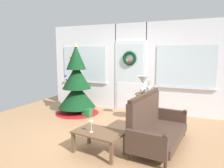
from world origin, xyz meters
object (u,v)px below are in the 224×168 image
object	(u,v)px
settee_sofa	(154,126)
table_lamp	(143,82)
side_table	(145,102)
gift_box	(87,112)
christmas_tree	(77,87)
coffee_table	(99,134)
flower_vase	(148,90)
wine_glass	(91,124)

from	to	relation	value
settee_sofa	table_lamp	distance (m)	1.57
side_table	gift_box	distance (m)	1.58
christmas_tree	table_lamp	xyz separation A→B (m)	(1.89, 0.06, 0.23)
christmas_tree	gift_box	xyz separation A→B (m)	(0.43, -0.19, -0.65)
side_table	table_lamp	xyz separation A→B (m)	(-0.06, 0.04, 0.49)
coffee_table	gift_box	xyz separation A→B (m)	(-1.20, 1.74, -0.22)
settee_sofa	coffee_table	size ratio (longest dim) A/B	1.81
christmas_tree	settee_sofa	bearing A→B (deg)	-27.61
flower_vase	coffee_table	xyz separation A→B (m)	(-0.41, -1.89, -0.49)
wine_glass	gift_box	world-z (taller)	wine_glass
coffee_table	wine_glass	size ratio (longest dim) A/B	4.65
table_lamp	coffee_table	size ratio (longest dim) A/B	0.49
settee_sofa	coffee_table	distance (m)	1.04
christmas_tree	flower_vase	world-z (taller)	christmas_tree
christmas_tree	table_lamp	size ratio (longest dim) A/B	4.52
flower_vase	coffee_table	bearing A→B (deg)	-102.30
christmas_tree	gift_box	size ratio (longest dim) A/B	9.00
table_lamp	coffee_table	xyz separation A→B (m)	(-0.25, -1.99, -0.66)
settee_sofa	table_lamp	bearing A→B (deg)	112.66
gift_box	coffee_table	bearing A→B (deg)	-55.40
side_table	flower_vase	world-z (taller)	flower_vase
flower_vase	gift_box	xyz separation A→B (m)	(-1.61, -0.14, -0.71)
side_table	wine_glass	xyz separation A→B (m)	(-0.42, -2.02, 0.03)
side_table	wine_glass	size ratio (longest dim) A/B	3.60
wine_glass	flower_vase	bearing A→B (deg)	75.20
christmas_tree	side_table	size ratio (longest dim) A/B	2.83
flower_vase	coffee_table	distance (m)	1.99
coffee_table	side_table	bearing A→B (deg)	80.91
side_table	wine_glass	world-z (taller)	side_table
side_table	table_lamp	size ratio (longest dim) A/B	1.59
christmas_tree	coffee_table	world-z (taller)	christmas_tree
christmas_tree	coffee_table	xyz separation A→B (m)	(1.64, -1.93, -0.43)
christmas_tree	table_lamp	world-z (taller)	christmas_tree
settee_sofa	coffee_table	bearing A→B (deg)	-141.12
christmas_tree	coffee_table	distance (m)	2.57
settee_sofa	flower_vase	world-z (taller)	flower_vase
flower_vase	wine_glass	distance (m)	2.05
coffee_table	wine_glass	distance (m)	0.24
settee_sofa	table_lamp	size ratio (longest dim) A/B	3.72
coffee_table	gift_box	size ratio (longest dim) A/B	4.11
table_lamp	gift_box	distance (m)	1.71
christmas_tree	wine_glass	distance (m)	2.53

